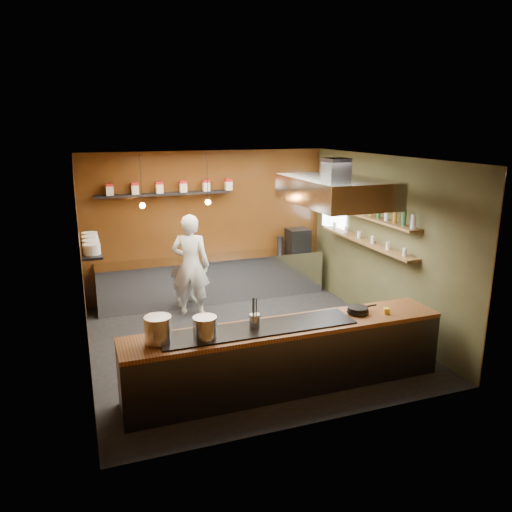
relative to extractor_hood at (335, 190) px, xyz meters
name	(u,v)px	position (x,y,z in m)	size (l,w,h in m)	color
floor	(248,341)	(-1.30, 0.40, -2.51)	(5.00, 5.00, 0.00)	black
back_wall	(208,225)	(-1.30, 2.90, -1.01)	(5.00, 5.00, 0.00)	#3A190A
left_wall	(82,269)	(-3.80, 0.40, -1.01)	(5.00, 5.00, 0.00)	#3A190A
right_wall	(383,242)	(1.20, 0.40, -1.01)	(5.00, 5.00, 0.00)	#434326
ceiling	(248,158)	(-1.30, 0.40, 0.49)	(5.00, 5.00, 0.00)	silver
window_pane	(334,205)	(1.15, 2.10, -0.61)	(1.00, 1.00, 0.00)	white
prep_counter	(214,279)	(-1.30, 2.57, -2.06)	(4.60, 0.65, 0.90)	silver
pass_counter	(286,356)	(-1.30, -1.20, -2.04)	(4.40, 0.72, 0.94)	#38383D
tin_shelf	(164,194)	(-2.20, 2.76, -0.31)	(2.60, 0.26, 0.04)	black
plate_shelf	(91,249)	(-3.64, 1.40, -0.96)	(0.30, 1.40, 0.04)	black
bottle_shelf_upper	(367,216)	(1.04, 0.70, -0.59)	(0.26, 2.80, 0.04)	brown
bottle_shelf_lower	(365,242)	(1.04, 0.70, -1.06)	(0.26, 2.80, 0.04)	brown
extractor_hood	(335,190)	(0.00, 0.00, 0.00)	(1.20, 2.00, 0.72)	#38383D
pendant_left	(142,203)	(-2.70, 2.10, -0.35)	(0.10, 0.10, 0.95)	black
pendant_right	(208,199)	(-1.50, 2.10, -0.35)	(0.10, 0.10, 0.95)	black
storage_tins	(171,187)	(-2.05, 2.76, -0.17)	(2.43, 0.13, 0.22)	beige
plate_stacks	(91,243)	(-3.64, 1.40, -0.86)	(0.26, 1.16, 0.16)	white
bottles	(367,208)	(1.04, 0.70, -0.45)	(0.06, 2.66, 0.24)	silver
wine_glasses	(366,237)	(1.04, 0.70, -0.97)	(0.07, 2.37, 0.13)	silver
stockpot_large	(158,329)	(-3.00, -1.19, -1.40)	(0.33, 0.33, 0.32)	#B8BABF
stockpot_small	(205,328)	(-2.44, -1.29, -1.43)	(0.30, 0.30, 0.28)	#B7BABE
utensil_crock	(255,321)	(-1.75, -1.17, -1.47)	(0.14, 0.14, 0.18)	#B9BCC1
frying_pan	(358,310)	(-0.20, -1.16, -1.53)	(0.48, 0.31, 0.08)	black
butter_jar	(386,311)	(0.17, -1.30, -1.54)	(0.09, 0.09, 0.08)	gold
espresso_machine	(298,239)	(0.58, 2.61, -1.38)	(0.45, 0.42, 0.45)	black
chef	(191,265)	(-1.90, 1.94, -1.54)	(0.70, 0.46, 1.93)	white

